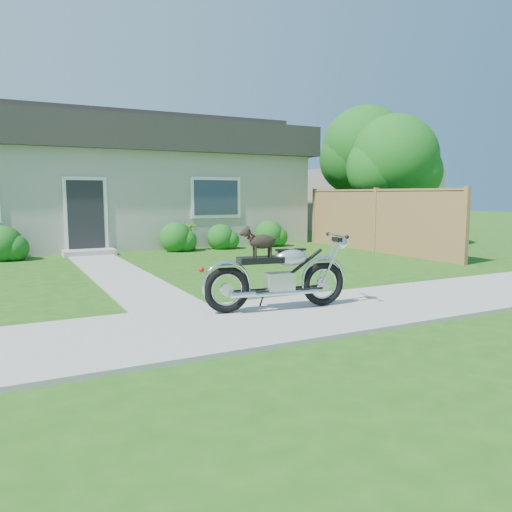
{
  "coord_description": "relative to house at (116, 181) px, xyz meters",
  "views": [
    {
      "loc": [
        -3.68,
        -5.86,
        1.71
      ],
      "look_at": [
        -0.16,
        1.0,
        0.75
      ],
      "focal_mm": 35.0,
      "sensor_mm": 36.0,
      "label": 1
    }
  ],
  "objects": [
    {
      "name": "tree_near",
      "position": [
        7.99,
        -5.35,
        0.59
      ],
      "size": [
        2.83,
        2.8,
        4.29
      ],
      "color": "#3D2B1C",
      "rests_on": "ground"
    },
    {
      "name": "fence",
      "position": [
        6.3,
        -6.24,
        -1.22
      ],
      "size": [
        0.12,
        6.62,
        1.9
      ],
      "color": "brown",
      "rests_on": "ground"
    },
    {
      "name": "walkway",
      "position": [
        -1.5,
        -6.99,
        -2.14
      ],
      "size": [
        1.2,
        8.0,
        0.03
      ],
      "primitive_type": "cube",
      "color": "#9E9B93",
      "rests_on": "ground"
    },
    {
      "name": "tree_far",
      "position": [
        9.22,
        -2.36,
        1.12
      ],
      "size": [
        3.34,
        3.34,
        5.12
      ],
      "color": "#3D2B1C",
      "rests_on": "ground"
    },
    {
      "name": "motorcycle_with_dog",
      "position": [
        -0.12,
        -11.66,
        -1.6
      ],
      "size": [
        2.22,
        0.65,
        1.2
      ],
      "rotation": [
        0.0,
        0.0,
        -0.14
      ],
      "color": "black",
      "rests_on": "sidewalk"
    },
    {
      "name": "sidewalk",
      "position": [
        0.0,
        -11.99,
        -2.14
      ],
      "size": [
        24.0,
        2.2,
        0.04
      ],
      "primitive_type": "cube",
      "color": "#9E9B93",
      "rests_on": "ground"
    },
    {
      "name": "ground",
      "position": [
        0.0,
        -11.99,
        -2.16
      ],
      "size": [
        80.0,
        80.0,
        0.0
      ],
      "primitive_type": "plane",
      "color": "#235114",
      "rests_on": "ground"
    },
    {
      "name": "shrub_row",
      "position": [
        -0.28,
        -3.49,
        -1.76
      ],
      "size": [
        9.96,
        0.98,
        0.98
      ],
      "color": "#195B18",
      "rests_on": "ground"
    },
    {
      "name": "potted_plant_left",
      "position": [
        -3.67,
        -3.44,
        -1.75
      ],
      "size": [
        0.92,
        0.95,
        0.81
      ],
      "primitive_type": "imported",
      "rotation": [
        0.0,
        0.0,
        4.15
      ],
      "color": "#175315",
      "rests_on": "ground"
    },
    {
      "name": "potted_plant_right",
      "position": [
        1.45,
        -3.44,
        -1.73
      ],
      "size": [
        0.66,
        0.66,
        0.85
      ],
      "primitive_type": "imported",
      "rotation": [
        0.0,
        0.0,
        5.65
      ],
      "color": "#275C19",
      "rests_on": "ground"
    },
    {
      "name": "house",
      "position": [
        0.0,
        0.0,
        0.0
      ],
      "size": [
        12.6,
        7.03,
        4.5
      ],
      "color": "#A9A699",
      "rests_on": "ground"
    }
  ]
}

